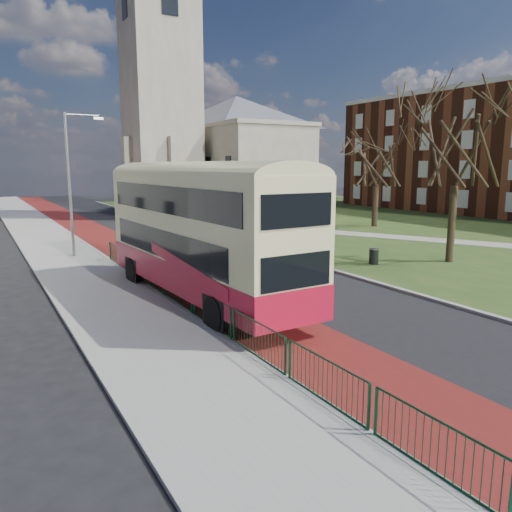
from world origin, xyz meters
TOP-DOWN VIEW (x-y plane):
  - ground at (0.00, 0.00)m, footprint 160.00×160.00m
  - road_carriageway at (1.50, 20.00)m, footprint 9.00×120.00m
  - bus_lane at (-1.20, 20.00)m, footprint 3.40×120.00m
  - pavement_west at (-5.00, 20.00)m, footprint 4.00×120.00m
  - kerb_west at (-3.00, 20.00)m, footprint 0.25×120.00m
  - kerb_east at (6.10, 22.00)m, footprint 0.25×80.00m
  - grass_green at (26.00, 22.00)m, footprint 40.00×80.00m
  - footpath at (20.00, 10.00)m, footprint 18.84×32.82m
  - pedestrian_railing at (-2.95, 4.00)m, footprint 0.07×24.00m
  - gothic_church at (12.56, 38.00)m, footprint 16.38×18.00m
  - streetlamp at (-4.35, 18.00)m, footprint 2.13×0.18m
  - bus at (-1.77, 5.96)m, footprint 3.51×12.51m
  - winter_tree_near at (13.17, 6.35)m, footprint 7.80×7.80m
  - winter_tree_far at (20.83, 20.54)m, footprint 6.66×6.66m
  - litter_bin at (9.11, 7.92)m, footprint 0.54×0.54m

SIDE VIEW (x-z plane):
  - ground at x=0.00m, z-range 0.00..0.00m
  - road_carriageway at x=1.50m, z-range 0.00..0.01m
  - bus_lane at x=-1.20m, z-range 0.00..0.01m
  - grass_green at x=26.00m, z-range 0.00..0.04m
  - footpath at x=20.00m, z-range 0.04..0.07m
  - pavement_west at x=-5.00m, z-range 0.00..0.12m
  - kerb_west at x=-3.00m, z-range 0.00..0.13m
  - kerb_east at x=6.10m, z-range 0.00..0.13m
  - litter_bin at x=9.11m, z-range 0.04..0.89m
  - pedestrian_railing at x=-2.95m, z-range -0.01..1.11m
  - bus at x=-1.77m, z-range 0.36..5.54m
  - streetlamp at x=-4.35m, z-range 0.59..8.59m
  - winter_tree_far at x=20.83m, z-range 1.75..10.63m
  - winter_tree_near at x=13.17m, z-range 2.09..12.71m
  - gothic_church at x=12.56m, z-range -6.87..33.13m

